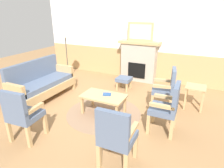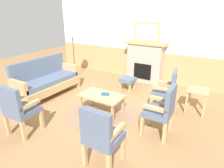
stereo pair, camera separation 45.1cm
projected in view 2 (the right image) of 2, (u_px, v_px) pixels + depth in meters
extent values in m
plane|color=#997047|center=(104.00, 111.00, 4.44)|extent=(14.00, 14.00, 0.00)
cube|color=white|center=(150.00, 38.00, 6.02)|extent=(7.20, 0.12, 2.70)
cube|color=tan|center=(147.00, 66.00, 6.28)|extent=(7.20, 0.02, 0.95)
cube|color=#A39989|center=(145.00, 63.00, 6.09)|extent=(1.10, 0.36, 1.20)
cube|color=black|center=(142.00, 71.00, 6.02)|extent=(0.56, 0.02, 0.48)
cube|color=tan|center=(146.00, 43.00, 5.86)|extent=(1.30, 0.44, 0.08)
cube|color=tan|center=(147.00, 32.00, 5.74)|extent=(0.80, 0.03, 0.56)
cube|color=#B2C6A8|center=(147.00, 32.00, 5.73)|extent=(0.68, 0.01, 0.44)
cube|color=tan|center=(30.00, 107.00, 4.43)|extent=(0.08, 0.08, 0.16)
cube|color=tan|center=(78.00, 85.00, 5.76)|extent=(0.08, 0.08, 0.16)
cube|color=tan|center=(14.00, 101.00, 4.72)|extent=(0.08, 0.08, 0.16)
cube|color=tan|center=(64.00, 81.00, 6.06)|extent=(0.08, 0.08, 0.16)
cube|color=tan|center=(48.00, 86.00, 5.18)|extent=(0.70, 1.80, 0.20)
cube|color=slate|center=(48.00, 81.00, 5.12)|extent=(0.60, 1.70, 0.12)
cube|color=slate|center=(39.00, 68.00, 5.15)|extent=(0.10, 1.70, 0.50)
cube|color=tan|center=(18.00, 87.00, 4.40)|extent=(0.60, 0.10, 0.30)
cube|color=tan|center=(70.00, 69.00, 5.75)|extent=(0.60, 0.10, 0.30)
cube|color=tan|center=(81.00, 104.00, 4.32)|extent=(0.05, 0.05, 0.40)
cube|color=tan|center=(113.00, 114.00, 3.91)|extent=(0.05, 0.05, 0.40)
cube|color=tan|center=(93.00, 97.00, 4.67)|extent=(0.05, 0.05, 0.40)
cube|color=tan|center=(123.00, 105.00, 4.26)|extent=(0.05, 0.05, 0.40)
cube|color=tan|center=(102.00, 96.00, 4.21)|extent=(0.96, 0.56, 0.04)
cylinder|color=#896B51|center=(102.00, 112.00, 4.36)|extent=(1.67, 1.67, 0.01)
cube|color=navy|center=(105.00, 94.00, 4.21)|extent=(0.21, 0.18, 0.03)
cube|color=tan|center=(121.00, 86.00, 5.53)|extent=(0.05, 0.05, 0.26)
cube|color=tan|center=(130.00, 88.00, 5.38)|extent=(0.05, 0.05, 0.26)
cube|color=tan|center=(125.00, 83.00, 5.76)|extent=(0.05, 0.05, 0.26)
cube|color=tan|center=(134.00, 85.00, 5.62)|extent=(0.05, 0.05, 0.26)
cube|color=slate|center=(128.00, 80.00, 5.51)|extent=(0.40, 0.40, 0.10)
cube|color=tan|center=(151.00, 105.00, 4.29)|extent=(0.07, 0.07, 0.40)
cube|color=tan|center=(155.00, 97.00, 4.65)|extent=(0.07, 0.07, 0.40)
cube|color=tan|center=(171.00, 108.00, 4.14)|extent=(0.07, 0.07, 0.40)
cube|color=tan|center=(173.00, 100.00, 4.51)|extent=(0.07, 0.07, 0.40)
cube|color=slate|center=(163.00, 92.00, 4.31)|extent=(0.56, 0.56, 0.10)
cube|color=slate|center=(174.00, 82.00, 4.13)|extent=(0.16, 0.49, 0.48)
cube|color=tan|center=(163.00, 89.00, 4.07)|extent=(0.45, 0.14, 0.06)
cube|color=tan|center=(165.00, 82.00, 4.42)|extent=(0.45, 0.14, 0.06)
cube|color=tan|center=(142.00, 126.00, 3.50)|extent=(0.06, 0.06, 0.40)
cube|color=tan|center=(150.00, 116.00, 3.84)|extent=(0.06, 0.06, 0.40)
cube|color=tan|center=(165.00, 133.00, 3.30)|extent=(0.06, 0.06, 0.40)
cube|color=tan|center=(171.00, 122.00, 3.64)|extent=(0.06, 0.06, 0.40)
cube|color=slate|center=(158.00, 112.00, 3.48)|extent=(0.49, 0.49, 0.10)
cube|color=slate|center=(171.00, 100.00, 3.28)|extent=(0.09, 0.48, 0.48)
cube|color=tan|center=(155.00, 108.00, 3.25)|extent=(0.44, 0.08, 0.06)
cube|color=tan|center=(162.00, 99.00, 3.58)|extent=(0.44, 0.08, 0.06)
cube|color=tan|center=(26.00, 115.00, 3.87)|extent=(0.06, 0.06, 0.40)
cube|color=tan|center=(42.00, 120.00, 3.70)|extent=(0.06, 0.06, 0.40)
cube|color=tan|center=(8.00, 125.00, 3.52)|extent=(0.06, 0.06, 0.40)
cube|color=tan|center=(23.00, 131.00, 3.35)|extent=(0.06, 0.06, 0.40)
cube|color=slate|center=(23.00, 111.00, 3.52)|extent=(0.52, 0.52, 0.10)
cube|color=slate|center=(10.00, 101.00, 3.25)|extent=(0.49, 0.12, 0.48)
cube|color=tan|center=(13.00, 100.00, 3.54)|extent=(0.11, 0.44, 0.06)
cube|color=tan|center=(29.00, 105.00, 3.37)|extent=(0.11, 0.44, 0.06)
cube|color=tan|center=(100.00, 139.00, 3.15)|extent=(0.06, 0.06, 0.40)
cube|color=tan|center=(123.00, 148.00, 2.95)|extent=(0.06, 0.06, 0.40)
cube|color=tan|center=(85.00, 155.00, 2.81)|extent=(0.06, 0.06, 0.40)
cube|color=tan|center=(109.00, 166.00, 2.61)|extent=(0.06, 0.06, 0.40)
cube|color=slate|center=(104.00, 137.00, 2.79)|extent=(0.49, 0.49, 0.10)
cube|color=slate|center=(96.00, 127.00, 2.52)|extent=(0.48, 0.09, 0.48)
cube|color=tan|center=(92.00, 123.00, 2.83)|extent=(0.08, 0.44, 0.06)
cube|color=tan|center=(116.00, 132.00, 2.63)|extent=(0.08, 0.44, 0.06)
cube|color=tan|center=(190.00, 97.00, 4.53)|extent=(0.04, 0.04, 0.52)
cube|color=tan|center=(206.00, 101.00, 4.35)|extent=(0.04, 0.04, 0.52)
cube|color=tan|center=(186.00, 103.00, 4.24)|extent=(0.04, 0.04, 0.52)
cube|color=tan|center=(204.00, 107.00, 4.07)|extent=(0.04, 0.04, 0.52)
cube|color=tan|center=(199.00, 90.00, 4.20)|extent=(0.44, 0.44, 0.03)
cylinder|color=#332D28|center=(76.00, 79.00, 6.44)|extent=(0.24, 0.24, 0.03)
cylinder|color=#4C473D|center=(74.00, 58.00, 6.19)|extent=(0.03, 0.03, 1.40)
cone|color=beige|center=(72.00, 32.00, 5.89)|extent=(0.36, 0.36, 0.25)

